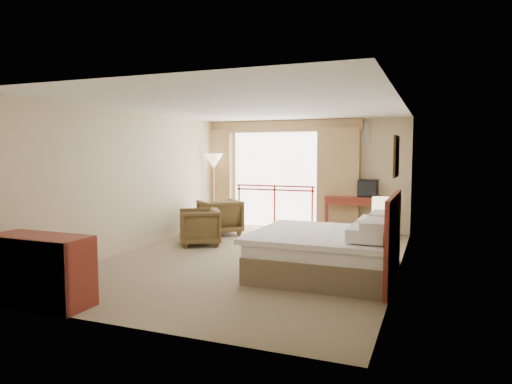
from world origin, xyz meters
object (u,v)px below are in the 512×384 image
at_px(side_table, 201,221).
at_px(wastebasket, 333,230).
at_px(armchair_near, 200,245).
at_px(tv, 368,188).
at_px(armchair_far, 220,234).
at_px(nightstand, 380,247).
at_px(floor_lamp, 214,164).
at_px(table_lamp, 382,206).
at_px(bed, 328,251).
at_px(desk, 355,204).
at_px(dresser, 40,270).

bearing_deg(side_table, wastebasket, 23.15).
distance_m(wastebasket, armchair_near, 3.10).
bearing_deg(tv, armchair_far, -168.60).
height_order(nightstand, floor_lamp, floor_lamp).
bearing_deg(armchair_near, armchair_far, 154.72).
height_order(table_lamp, armchair_far, table_lamp).
bearing_deg(floor_lamp, wastebasket, -2.96).
bearing_deg(table_lamp, floor_lamp, 152.34).
height_order(side_table, floor_lamp, floor_lamp).
height_order(bed, desk, bed).
distance_m(wastebasket, dresser, 6.50).
distance_m(desk, armchair_near, 3.87).
bearing_deg(wastebasket, table_lamp, -59.02).
height_order(table_lamp, side_table, table_lamp).
bearing_deg(armchair_far, floor_lamp, -102.67).
height_order(floor_lamp, dresser, floor_lamp).
height_order(nightstand, desk, desk).
xyz_separation_m(desk, tv, (0.30, -0.06, 0.39)).
height_order(wastebasket, armchair_far, armchair_far).
xyz_separation_m(desk, side_table, (-3.15, -1.82, -0.33)).
bearing_deg(side_table, table_lamp, -13.41).
xyz_separation_m(tv, armchair_near, (-3.04, -2.58, -1.07)).
bearing_deg(nightstand, armchair_near, 176.87).
bearing_deg(dresser, tv, 60.08).
height_order(armchair_far, floor_lamp, floor_lamp).
relative_size(bed, side_table, 4.18).
bearing_deg(nightstand, desk, 107.60).
height_order(desk, floor_lamp, floor_lamp).
bearing_deg(desk, table_lamp, -68.44).
height_order(wastebasket, dresser, dresser).
distance_m(side_table, floor_lamp, 1.88).
bearing_deg(desk, floor_lamp, -168.67).
xyz_separation_m(nightstand, table_lamp, (-0.00, 0.05, 0.72)).
relative_size(table_lamp, floor_lamp, 0.31).
bearing_deg(side_table, armchair_far, 60.49).
bearing_deg(tv, wastebasket, -150.93).
bearing_deg(tv, nightstand, -88.61).
distance_m(bed, tv, 3.97).
xyz_separation_m(armchair_near, floor_lamp, (-0.76, 2.17, 1.61)).
xyz_separation_m(floor_lamp, dresser, (0.70, -6.19, -1.17)).
bearing_deg(bed, nightstand, 59.76).
bearing_deg(bed, armchair_far, 140.40).
xyz_separation_m(bed, desk, (-0.24, 3.98, 0.30)).
bearing_deg(nightstand, wastebasket, 120.30).
bearing_deg(wastebasket, tv, 40.00).
height_order(bed, wastebasket, bed).
bearing_deg(armchair_far, table_lamp, 113.15).
bearing_deg(armchair_far, side_table, 13.97).
distance_m(bed, wastebasket, 3.40).
xyz_separation_m(tv, dresser, (-3.10, -6.60, -0.63)).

